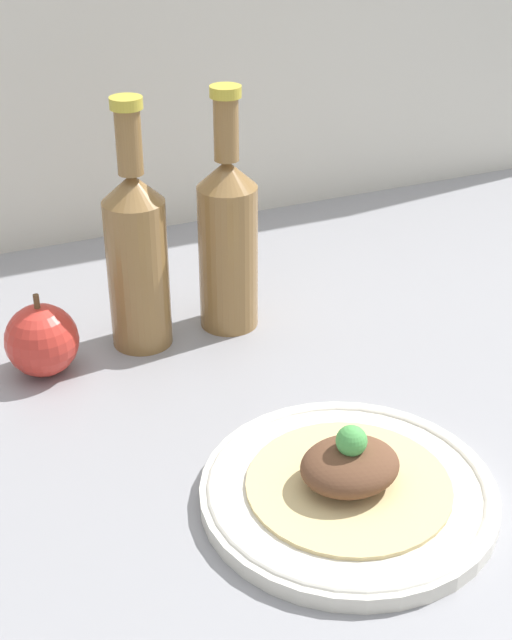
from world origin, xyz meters
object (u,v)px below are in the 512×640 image
(plated_food, at_px, (350,471))
(cider_bottle_right, at_px, (228,238))
(cider_bottle_left, at_px, (137,254))
(plate, at_px, (348,491))
(apple, at_px, (42,340))

(plated_food, distance_m, cider_bottle_right, 0.35)
(cider_bottle_right, bearing_deg, cider_bottle_left, 180.00)
(plated_food, height_order, cider_bottle_left, cider_bottle_left)
(cider_bottle_left, relative_size, cider_bottle_right, 1.00)
(cider_bottle_left, bearing_deg, plate, -76.12)
(cider_bottle_left, xyz_separation_m, cider_bottle_right, (0.11, 0.00, 0.00))
(plated_food, bearing_deg, cider_bottle_left, 103.88)
(cider_bottle_left, xyz_separation_m, apple, (-0.12, -0.02, -0.07))
(cider_bottle_right, distance_m, apple, 0.24)
(cider_bottle_right, bearing_deg, plate, -94.08)
(cider_bottle_left, height_order, apple, cider_bottle_left)
(plate, distance_m, apple, 0.38)
(plate, bearing_deg, plated_food, 63.43)
(plate, distance_m, plated_food, 0.02)
(plate, xyz_separation_m, cider_bottle_left, (-0.08, 0.34, 0.10))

